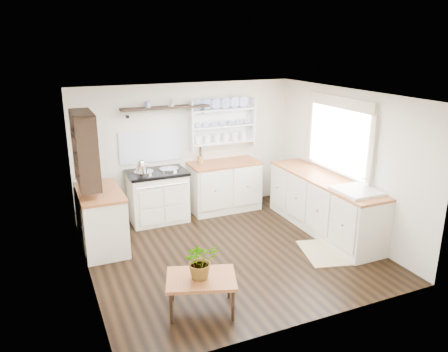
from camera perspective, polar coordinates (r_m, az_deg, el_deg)
The scene contains 19 objects.
floor at distance 6.58m, azimuth 0.86°, elevation -9.80°, with size 4.00×3.80×0.01m, color black.
wall_back at distance 7.84m, azimuth -4.87°, elevation 3.64°, with size 4.00×0.02×2.30m, color beige.
wall_right at distance 7.17m, azimuth 15.62°, elevation 1.74°, with size 0.02×3.80×2.30m, color beige.
wall_left at distance 5.65m, azimuth -17.90°, elevation -2.64°, with size 0.02×3.80×2.30m, color beige.
ceiling at distance 5.89m, azimuth 0.96°, elevation 10.53°, with size 4.00×3.80×0.01m, color white.
window at distance 7.16m, azimuth 14.82°, elevation 5.20°, with size 0.08×1.55×1.22m.
aga_cooker at distance 7.56m, azimuth -8.64°, elevation -2.56°, with size 0.99×0.69×0.92m.
back_cabinets at distance 7.97m, azimuth 0.04°, elevation -1.23°, with size 1.27×0.63×0.90m.
right_cabinets at distance 7.28m, azimuth 12.85°, elevation -3.54°, with size 0.62×2.43×0.90m.
belfast_sink at distance 6.62m, azimuth 16.86°, elevation -2.85°, with size 0.55×0.60×0.45m.
left_cabinets at distance 6.76m, azimuth -15.70°, elevation -5.41°, with size 0.62×1.13×0.90m.
plate_rack at distance 7.95m, azimuth -0.40°, elevation 6.88°, with size 1.20×0.22×0.90m.
high_shelf at distance 7.46m, azimuth -7.65°, elevation 8.79°, with size 1.50×0.29×0.16m.
left_shelving at distance 6.41m, azimuth -17.72°, elevation 3.46°, with size 0.28×0.80×1.05m, color black.
kettle at distance 7.21m, azimuth -10.74°, elevation 1.24°, with size 0.18×0.18×0.22m, color silver, non-canonical shape.
utensil_crock at distance 7.74m, azimuth -3.12°, elevation 2.13°, with size 0.11×0.11×0.12m, color #A2733B.
center_table at distance 5.11m, azimuth -3.00°, elevation -13.53°, with size 0.92×0.78×0.43m.
potted_plant at distance 4.98m, azimuth -3.05°, elevation -10.94°, with size 0.39×0.34×0.43m, color #3F7233.
floor_rug at distance 6.68m, azimuth 12.77°, elevation -9.73°, with size 0.55×0.85×0.02m, color #958057.
Camera 1 is at (-2.44, -5.32, 3.00)m, focal length 35.00 mm.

